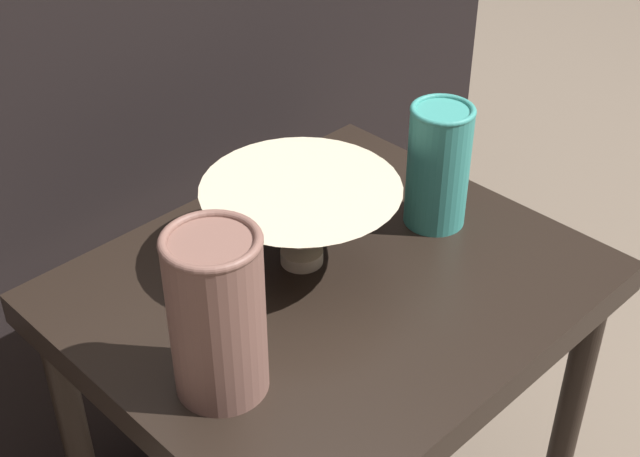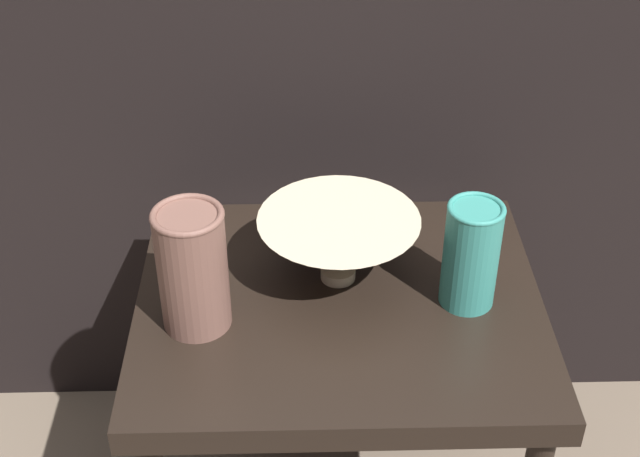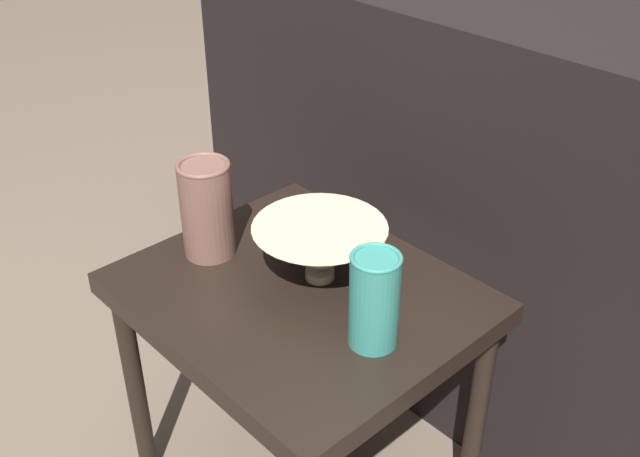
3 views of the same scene
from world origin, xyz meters
The scene contains 5 objects.
table centered at (0.00, 0.00, 0.44)m, with size 0.57×0.48×0.50m.
couch_backdrop centered at (0.00, 0.57, 0.45)m, with size 1.39×0.50×0.89m.
bowl centered at (0.00, 0.05, 0.56)m, with size 0.23×0.23×0.10m.
vase_textured_left centered at (-0.20, -0.04, 0.60)m, with size 0.10×0.10×0.18m.
vase_colorful_right centered at (0.18, -0.01, 0.58)m, with size 0.08×0.08×0.16m.
Camera 3 is at (0.77, -0.67, 1.27)m, focal length 42.00 mm.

